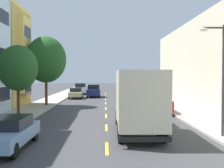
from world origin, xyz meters
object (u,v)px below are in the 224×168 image
street_tree_third (46,60)px  parked_wagon_champagne (76,93)px  parked_wagon_black (138,93)px  parked_suv_red (156,102)px  delivery_box_truck (138,99)px  parked_suv_white (81,89)px  street_lamp (220,71)px  street_tree_second (18,68)px  moving_navy_sedan (94,91)px  parked_sedan_sky (8,132)px

street_tree_third → parked_wagon_champagne: 11.23m
street_tree_third → parked_wagon_black: size_ratio=1.56×
parked_wagon_champagne → parked_suv_red: bearing=-60.9°
delivery_box_truck → parked_suv_red: 9.01m
parked_wagon_black → parked_suv_white: (-8.78, 10.56, 0.18)m
street_tree_third → street_lamp: (12.33, -15.47, -1.44)m
street_lamp → parked_wagon_champagne: size_ratio=1.23×
parked_wagon_champagne → parked_suv_white: 8.65m
street_tree_second → parked_wagon_black: 21.07m
parked_suv_white → parked_wagon_champagne: bearing=-89.6°
parked_suv_white → street_lamp: bearing=-73.3°
street_tree_third → parked_suv_white: (2.06, 18.85, -4.02)m
parked_suv_white → moving_navy_sedan: (2.54, -6.61, 0.00)m
parked_wagon_black → parked_suv_white: bearing=129.7°
delivery_box_truck → parked_wagon_black: bearing=83.3°
street_tree_third → street_lamp: 19.83m
street_tree_third → delivery_box_truck: street_tree_third is taller
parked_wagon_champagne → parked_suv_white: (-0.06, 8.65, 0.18)m
parked_suv_red → parked_wagon_champagne: bearing=119.1°
parked_wagon_champagne → parked_suv_red: parked_suv_red is taller
street_tree_third → street_lamp: street_tree_third is taller
delivery_box_truck → parked_sedan_sky: (-6.28, -3.10, -1.25)m
street_lamp → delivery_box_truck: (-4.13, 1.44, -1.57)m
street_tree_third → delivery_box_truck: (8.20, -14.03, -3.01)m
parked_wagon_black → parked_suv_red: parked_suv_red is taller
parked_wagon_black → street_lamp: bearing=-86.4°
street_tree_second → delivery_box_truck: 9.54m
street_tree_second → street_lamp: (12.33, -5.94, -0.29)m
street_tree_third → parked_wagon_champagne: size_ratio=1.55×
street_tree_third → parked_sedan_sky: size_ratio=1.63×
street_lamp → delivery_box_truck: street_lamp is taller
street_tree_second → parked_suv_red: bearing=20.5°
parked_sedan_sky → moving_navy_sedan: size_ratio=0.94×
street_tree_second → street_tree_third: (0.00, 9.53, 1.15)m
parked_suv_red → street_lamp: bearing=-81.5°
street_tree_third → moving_navy_sedan: 13.68m
street_tree_second → parked_sedan_sky: (1.92, -7.60, -3.11)m
parked_suv_white → parked_suv_red: size_ratio=1.00×
parked_wagon_black → parked_sedan_sky: bearing=-109.3°
street_tree_second → street_lamp: bearing=-25.7°
street_lamp → parked_suv_white: bearing=106.7°
delivery_box_truck → parked_suv_red: delivery_box_truck is taller
street_lamp → parked_wagon_champagne: 27.76m
parked_suv_white → parked_suv_red: 25.86m
street_lamp → parked_sedan_sky: size_ratio=1.29×
delivery_box_truck → parked_wagon_black: size_ratio=1.55×
parked_sedan_sky → moving_navy_sedan: 29.49m
street_tree_second → parked_suv_red: street_tree_second is taller
street_lamp → parked_wagon_champagne: (-10.21, 25.67, -2.76)m
street_tree_third → parked_suv_red: bearing=-26.8°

